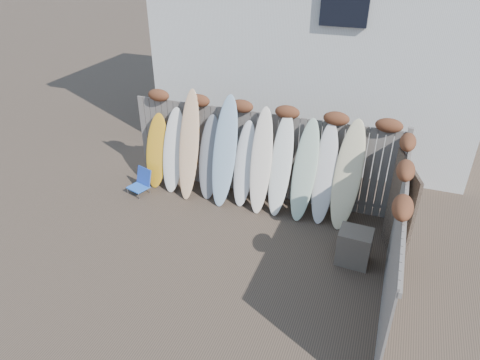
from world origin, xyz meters
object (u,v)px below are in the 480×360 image
(beach_chair, at_px, (141,182))
(wooden_crate, at_px, (354,247))
(lattice_panel, at_px, (400,213))
(surfboard_0, at_px, (157,151))

(beach_chair, xyz_separation_m, wooden_crate, (4.96, -0.77, 0.07))
(lattice_panel, distance_m, surfboard_0, 5.50)
(beach_chair, relative_size, wooden_crate, 0.84)
(lattice_panel, bearing_deg, surfboard_0, 153.96)
(wooden_crate, relative_size, surfboard_0, 0.38)
(beach_chair, height_order, lattice_panel, lattice_panel)
(lattice_panel, bearing_deg, beach_chair, 159.37)
(beach_chair, height_order, wooden_crate, wooden_crate)
(wooden_crate, distance_m, surfboard_0, 4.97)
(wooden_crate, bearing_deg, surfboard_0, 164.98)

